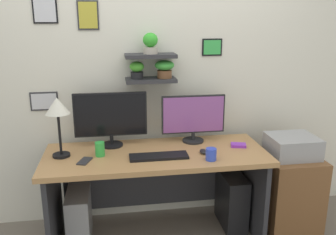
% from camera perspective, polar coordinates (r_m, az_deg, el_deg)
% --- Properties ---
extents(back_wall_assembly, '(4.40, 0.24, 2.70)m').
position_cam_1_polar(back_wall_assembly, '(3.09, -3.02, 7.87)').
color(back_wall_assembly, silver).
rests_on(back_wall_assembly, ground).
extents(desk, '(1.73, 0.68, 0.75)m').
position_cam_1_polar(desk, '(2.96, -1.96, -8.89)').
color(desk, tan).
rests_on(desk, ground).
extents(monitor_left, '(0.58, 0.18, 0.44)m').
position_cam_1_polar(monitor_left, '(2.94, -9.04, 0.03)').
color(monitor_left, black).
rests_on(monitor_left, desk).
extents(monitor_right, '(0.53, 0.18, 0.40)m').
position_cam_1_polar(monitor_right, '(3.02, 4.02, 0.06)').
color(monitor_right, black).
rests_on(monitor_right, desk).
extents(keyboard, '(0.44, 0.14, 0.02)m').
position_cam_1_polar(keyboard, '(2.72, -1.46, -6.15)').
color(keyboard, black).
rests_on(keyboard, desk).
extents(computer_mouse, '(0.06, 0.09, 0.03)m').
position_cam_1_polar(computer_mouse, '(2.82, 5.61, -5.36)').
color(computer_mouse, black).
rests_on(computer_mouse, desk).
extents(desk_lamp, '(0.18, 0.18, 0.46)m').
position_cam_1_polar(desk_lamp, '(2.76, -17.03, 1.05)').
color(desk_lamp, black).
rests_on(desk_lamp, desk).
extents(cell_phone, '(0.11, 0.16, 0.01)m').
position_cam_1_polar(cell_phone, '(2.72, -13.03, -6.71)').
color(cell_phone, '#2D2D33').
rests_on(cell_phone, desk).
extents(coffee_mug, '(0.08, 0.08, 0.09)m').
position_cam_1_polar(coffee_mug, '(2.69, 6.81, -5.78)').
color(coffee_mug, blue).
rests_on(coffee_mug, desk).
extents(scissors_tray, '(0.14, 0.11, 0.02)m').
position_cam_1_polar(scissors_tray, '(3.00, 11.06, -4.31)').
color(scissors_tray, purple).
rests_on(scissors_tray, desk).
extents(water_cup, '(0.07, 0.07, 0.11)m').
position_cam_1_polar(water_cup, '(2.79, -10.70, -4.92)').
color(water_cup, green).
rests_on(water_cup, desk).
extents(drawer_cabinet, '(0.44, 0.50, 0.66)m').
position_cam_1_polar(drawer_cabinet, '(3.30, 18.36, -11.06)').
color(drawer_cabinet, brown).
rests_on(drawer_cabinet, ground).
extents(printer, '(0.38, 0.34, 0.17)m').
position_cam_1_polar(printer, '(3.15, 19.01, -4.28)').
color(printer, '#9E9EA3').
rests_on(printer, drawer_cabinet).
extents(computer_tower_left, '(0.18, 0.40, 0.41)m').
position_cam_1_polar(computer_tower_left, '(3.14, -13.86, -14.77)').
color(computer_tower_left, '#99999E').
rests_on(computer_tower_left, ground).
extents(computer_tower_right, '(0.18, 0.40, 0.47)m').
position_cam_1_polar(computer_tower_right, '(3.26, 9.98, -12.68)').
color(computer_tower_right, black).
rests_on(computer_tower_right, ground).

